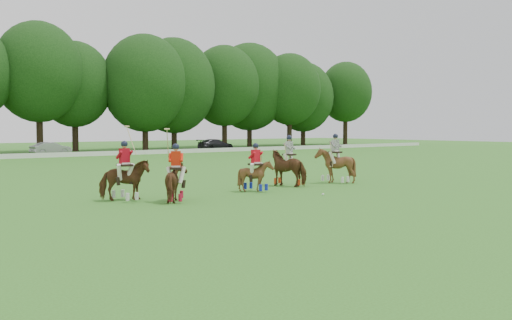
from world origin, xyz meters
TOP-DOWN VIEW (x-y plane):
  - ground at (0.00, 0.00)m, footprint 180.00×180.00m
  - boundary_rail at (0.00, 38.00)m, footprint 120.00×0.10m
  - car_mid at (5.90, 42.50)m, footprint 4.09×1.91m
  - car_right at (25.77, 42.50)m, footprint 4.65×1.99m
  - polo_red_a at (-2.22, 3.65)m, footprint 1.61×1.89m
  - polo_red_b at (-3.62, 5.11)m, footprint 1.60×1.39m
  - polo_red_c at (2.22, 4.48)m, footprint 1.19×1.32m
  - polo_stripe_a at (4.98, 5.41)m, footprint 1.60×2.24m
  - polo_stripe_b at (7.71, 5.02)m, footprint 1.52×1.69m
  - polo_ball at (3.57, 1.69)m, footprint 0.09×0.09m

SIDE VIEW (x-z plane):
  - ground at x=0.00m, z-range 0.00..0.00m
  - polo_ball at x=3.57m, z-range 0.00..0.09m
  - boundary_rail at x=0.00m, z-range 0.00..0.44m
  - car_mid at x=5.90m, z-range 0.00..1.30m
  - car_right at x=25.77m, z-range 0.00..1.34m
  - polo_red_c at x=2.22m, z-range -0.32..1.80m
  - polo_red_a at x=-2.22m, z-range -0.58..2.15m
  - polo_red_b at x=-3.62m, z-range -0.60..2.23m
  - polo_stripe_a at x=4.98m, z-range -0.32..2.10m
  - polo_stripe_b at x=7.71m, z-range -0.33..2.15m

